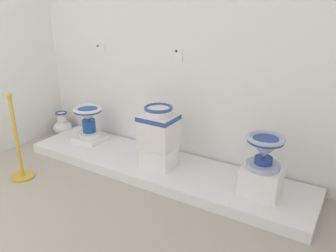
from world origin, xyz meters
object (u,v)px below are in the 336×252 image
object	(u,v)px
plinth_block_slender_white	(159,157)
antique_toilet_slender_white	(159,127)
antique_toilet_tall_cobalt	(265,149)
info_placard_first	(100,48)
stanchion_post_near_left	(19,154)
plinth_block_tall_cobalt	(261,181)
antique_toilet_central_ornate	(88,117)
plinth_block_central_ornate	(90,138)
info_placard_second	(179,55)
decorative_vase_companion	(63,126)

from	to	relation	value
plinth_block_slender_white	antique_toilet_slender_white	distance (m)	0.36
antique_toilet_tall_cobalt	info_placard_first	distance (m)	2.51
antique_toilet_tall_cobalt	stanchion_post_near_left	bearing A→B (deg)	-160.12
antique_toilet_tall_cobalt	antique_toilet_slender_white	bearing A→B (deg)	-178.53
plinth_block_tall_cobalt	stanchion_post_near_left	xyz separation A→B (m)	(-2.46, -0.89, 0.04)
antique_toilet_central_ornate	plinth_block_slender_white	distance (m)	1.22
plinth_block_central_ornate	antique_toilet_central_ornate	xyz separation A→B (m)	(0.00, 0.00, 0.30)
stanchion_post_near_left	info_placard_first	bearing A→B (deg)	86.30
info_placard_first	stanchion_post_near_left	bearing A→B (deg)	-93.70
antique_toilet_central_ornate	antique_toilet_tall_cobalt	distance (m)	2.36
plinth_block_slender_white	stanchion_post_near_left	distance (m)	1.56
antique_toilet_central_ornate	plinth_block_central_ornate	bearing A→B (deg)	0.00
antique_toilet_central_ornate	info_placard_first	distance (m)	0.92
antique_toilet_central_ornate	info_placard_second	world-z (taller)	info_placard_second
info_placard_second	stanchion_post_near_left	size ratio (longest dim) A/B	0.16
info_placard_second	decorative_vase_companion	xyz separation A→B (m)	(-1.84, -0.21, -1.16)
plinth_block_tall_cobalt	stanchion_post_near_left	bearing A→B (deg)	-160.12
plinth_block_central_ornate	info_placard_first	bearing A→B (deg)	92.97
plinth_block_tall_cobalt	antique_toilet_tall_cobalt	xyz separation A→B (m)	(0.00, 0.00, 0.34)
antique_toilet_central_ornate	decorative_vase_companion	world-z (taller)	antique_toilet_central_ornate
antique_toilet_central_ornate	antique_toilet_slender_white	distance (m)	1.21
plinth_block_tall_cobalt	antique_toilet_tall_cobalt	bearing A→B (deg)	0.00
antique_toilet_tall_cobalt	plinth_block_central_ornate	bearing A→B (deg)	177.41
stanchion_post_near_left	antique_toilet_tall_cobalt	bearing A→B (deg)	19.88
info_placard_second	stanchion_post_near_left	xyz separation A→B (m)	(-1.27, -1.34, -1.01)
antique_toilet_tall_cobalt	stanchion_post_near_left	world-z (taller)	stanchion_post_near_left
info_placard_second	decorative_vase_companion	bearing A→B (deg)	-173.59
info_placard_first	decorative_vase_companion	bearing A→B (deg)	-162.63
plinth_block_slender_white	info_placard_first	world-z (taller)	info_placard_first
info_placard_first	decorative_vase_companion	size ratio (longest dim) A/B	0.35
antique_toilet_central_ornate	antique_toilet_slender_white	bearing A→B (deg)	-6.52
info_placard_first	stanchion_post_near_left	xyz separation A→B (m)	(-0.09, -1.34, -1.01)
antique_toilet_tall_cobalt	info_placard_first	size ratio (longest dim) A/B	2.79
plinth_block_central_ornate	info_placard_first	distance (m)	1.20
antique_toilet_tall_cobalt	decorative_vase_companion	distance (m)	3.08
decorative_vase_companion	plinth_block_slender_white	bearing A→B (deg)	-8.23
antique_toilet_central_ornate	plinth_block_slender_white	size ratio (longest dim) A/B	1.18
antique_toilet_slender_white	stanchion_post_near_left	size ratio (longest dim) A/B	0.48
info_placard_first	info_placard_second	size ratio (longest dim) A/B	0.82
plinth_block_slender_white	stanchion_post_near_left	xyz separation A→B (m)	(-1.30, -0.86, 0.06)
plinth_block_central_ornate	stanchion_post_near_left	size ratio (longest dim) A/B	0.39
antique_toilet_slender_white	info_placard_first	distance (m)	1.48
plinth_block_tall_cobalt	info_placard_first	size ratio (longest dim) A/B	2.94
antique_toilet_slender_white	antique_toilet_tall_cobalt	xyz separation A→B (m)	(1.16, 0.03, 0.00)
plinth_block_slender_white	info_placard_second	size ratio (longest dim) A/B	2.23
info_placard_second	plinth_block_central_ornate	bearing A→B (deg)	-163.63
decorative_vase_companion	stanchion_post_near_left	world-z (taller)	stanchion_post_near_left
antique_toilet_central_ornate	info_placard_second	distance (m)	1.49
plinth_block_central_ornate	decorative_vase_companion	xyz separation A→B (m)	(-0.68, 0.13, 0.00)
info_placard_second	decorative_vase_companion	distance (m)	2.18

